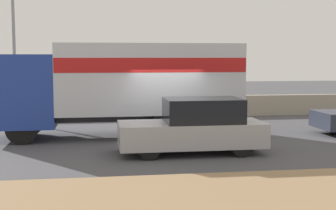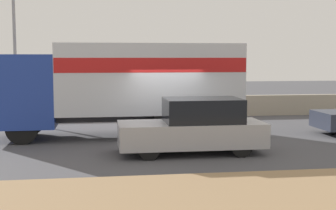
{
  "view_description": "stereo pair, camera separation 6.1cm",
  "coord_description": "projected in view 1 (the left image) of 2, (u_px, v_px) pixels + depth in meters",
  "views": [
    {
      "loc": [
        -2.37,
        -14.85,
        2.92
      ],
      "look_at": [
        -0.04,
        0.58,
        1.32
      ],
      "focal_mm": 50.0,
      "sensor_mm": 36.0,
      "label": 1
    },
    {
      "loc": [
        -2.31,
        -14.86,
        2.92
      ],
      "look_at": [
        -0.04,
        0.58,
        1.32
      ],
      "focal_mm": 50.0,
      "sensor_mm": 36.0,
      "label": 2
    }
  ],
  "objects": [
    {
      "name": "car_hatchback",
      "position": [
        195.0,
        127.0,
        14.2
      ],
      "size": [
        4.41,
        1.72,
        1.68
      ],
      "rotation": [
        0.0,
        0.0,
        3.14
      ],
      "color": "#9E9EA3",
      "rests_on": "ground_plane"
    },
    {
      "name": "box_truck",
      "position": [
        124.0,
        82.0,
        17.04
      ],
      "size": [
        8.82,
        2.41,
        3.41
      ],
      "rotation": [
        0.0,
        0.0,
        3.14
      ],
      "color": "navy",
      "rests_on": "ground_plane"
    },
    {
      "name": "street_lamp",
      "position": [
        14.0,
        39.0,
        20.68
      ],
      "size": [
        0.56,
        0.28,
        6.4
      ],
      "color": "gray",
      "rests_on": "ground_plane"
    },
    {
      "name": "ground_plane",
      "position": [
        172.0,
        147.0,
        15.26
      ],
      "size": [
        80.0,
        80.0,
        0.0
      ],
      "primitive_type": "plane",
      "color": "#47474C"
    },
    {
      "name": "stone_wall_backdrop",
      "position": [
        147.0,
        107.0,
        22.7
      ],
      "size": [
        60.0,
        0.35,
        1.02
      ],
      "color": "#A39984",
      "rests_on": "ground_plane"
    }
  ]
}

